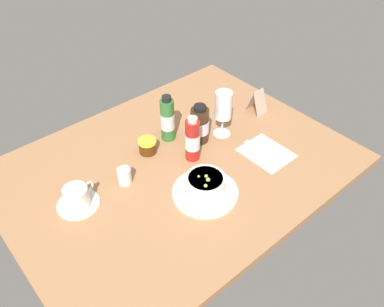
% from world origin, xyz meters
% --- Properties ---
extents(ground_plane, '(1.10, 0.84, 0.03)m').
position_xyz_m(ground_plane, '(0.00, 0.00, -0.01)').
color(ground_plane, '#A8754C').
extents(porridge_bowl, '(0.20, 0.20, 0.08)m').
position_xyz_m(porridge_bowl, '(-0.02, -0.16, 0.03)').
color(porridge_bowl, white).
rests_on(porridge_bowl, ground_plane).
extents(cutlery_setting, '(0.14, 0.17, 0.01)m').
position_xyz_m(cutlery_setting, '(0.27, -0.15, 0.00)').
color(cutlery_setting, white).
rests_on(cutlery_setting, ground_plane).
extents(coffee_cup, '(0.13, 0.13, 0.07)m').
position_xyz_m(coffee_cup, '(-0.33, 0.05, 0.03)').
color(coffee_cup, white).
rests_on(coffee_cup, ground_plane).
extents(creamer_jug, '(0.05, 0.05, 0.06)m').
position_xyz_m(creamer_jug, '(-0.17, 0.04, 0.03)').
color(creamer_jug, white).
rests_on(creamer_jug, ground_plane).
extents(wine_glass, '(0.06, 0.06, 0.17)m').
position_xyz_m(wine_glass, '(0.23, 0.02, 0.11)').
color(wine_glass, white).
rests_on(wine_glass, ground_plane).
extents(jam_jar, '(0.06, 0.06, 0.05)m').
position_xyz_m(jam_jar, '(-0.03, 0.11, 0.03)').
color(jam_jar, '#4E2A0B').
rests_on(jam_jar, ground_plane).
extents(sauce_bottle_green, '(0.05, 0.05, 0.17)m').
position_xyz_m(sauce_bottle_green, '(0.07, 0.13, 0.08)').
color(sauce_bottle_green, '#337233').
rests_on(sauce_bottle_green, ground_plane).
extents(sauce_bottle_red, '(0.05, 0.05, 0.16)m').
position_xyz_m(sauce_bottle_red, '(0.06, -0.01, 0.08)').
color(sauce_bottle_red, '#B21E19').
rests_on(sauce_bottle_red, ground_plane).
extents(sauce_bottle_brown, '(0.06, 0.06, 0.14)m').
position_xyz_m(sauce_bottle_brown, '(0.14, 0.05, 0.07)').
color(sauce_bottle_brown, '#382314').
rests_on(sauce_bottle_brown, ground_plane).
extents(menu_card, '(0.05, 0.07, 0.09)m').
position_xyz_m(menu_card, '(0.43, 0.04, 0.05)').
color(menu_card, tan).
rests_on(menu_card, ground_plane).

